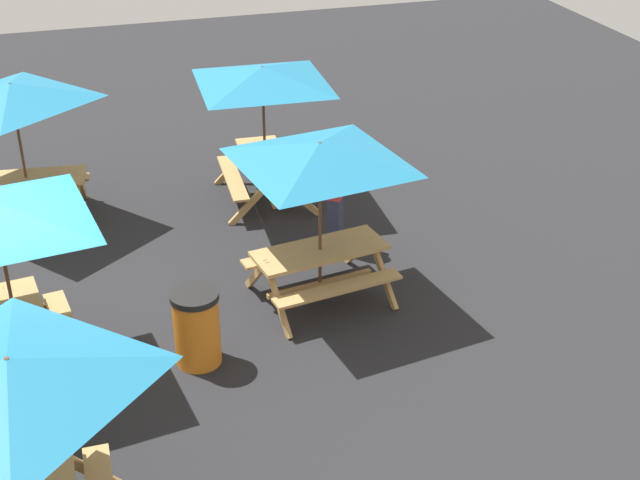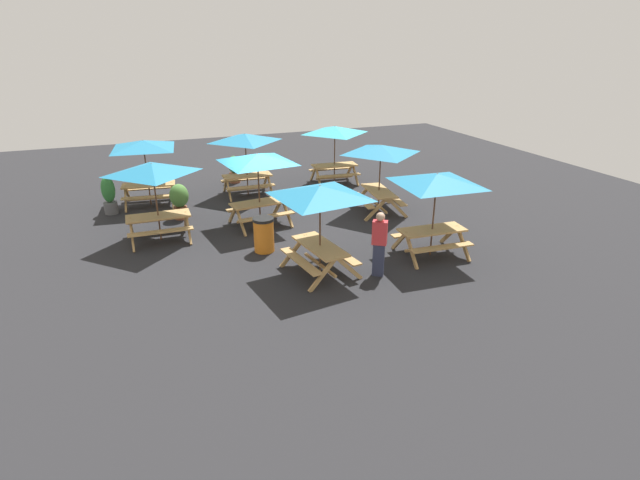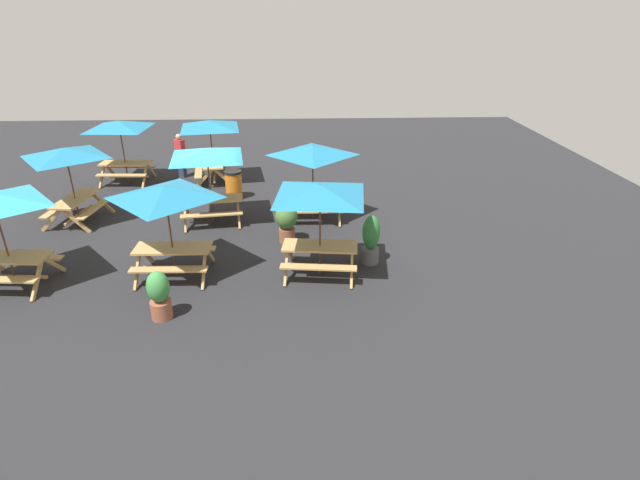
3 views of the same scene
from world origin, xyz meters
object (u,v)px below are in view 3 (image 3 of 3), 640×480
at_px(picnic_table_4, 313,156).
at_px(picnic_table_6, 166,199).
at_px(picnic_table_0, 207,158).
at_px(potted_plant_2, 287,220).
at_px(person_standing, 181,154).
at_px(potted_plant_1, 371,239).
at_px(picnic_table_5, 120,129).
at_px(picnic_table_3, 66,158).
at_px(potted_plant_0, 159,294).
at_px(picnic_table_2, 320,197).
at_px(picnic_table_1, 210,129).
at_px(trash_bin_orange, 234,185).

height_order(picnic_table_4, picnic_table_6, same).
bearing_deg(picnic_table_0, picnic_table_6, 75.56).
xyz_separation_m(picnic_table_6, potted_plant_2, (-2.68, -1.83, -1.33)).
distance_m(picnic_table_4, person_standing, 6.69).
bearing_deg(potted_plant_1, picnic_table_5, -39.76).
bearing_deg(picnic_table_3, picnic_table_5, -178.03).
bearing_deg(person_standing, picnic_table_4, 172.61).
xyz_separation_m(potted_plant_0, potted_plant_2, (-2.56, -3.67, 0.09)).
bearing_deg(picnic_table_2, picnic_table_3, -19.93).
distance_m(picnic_table_2, potted_plant_1, 1.94).
bearing_deg(picnic_table_6, picnic_table_0, -95.50).
bearing_deg(potted_plant_0, picnic_table_0, -93.03).
bearing_deg(picnic_table_3, picnic_table_2, 70.58).
xyz_separation_m(picnic_table_3, potted_plant_0, (-3.82, 5.38, -1.43)).
height_order(picnic_table_3, potted_plant_1, picnic_table_3).
relative_size(picnic_table_5, potted_plant_0, 2.58).
xyz_separation_m(picnic_table_5, person_standing, (-1.91, -0.60, -1.10)).
height_order(picnic_table_4, potted_plant_0, picnic_table_4).
distance_m(picnic_table_1, picnic_table_2, 8.17).
relative_size(picnic_table_2, potted_plant_2, 2.41).
distance_m(picnic_table_5, potted_plant_2, 8.27).
xyz_separation_m(picnic_table_2, picnic_table_6, (3.53, -0.03, 0.00)).
height_order(picnic_table_1, picnic_table_6, same).
distance_m(picnic_table_0, picnic_table_6, 3.38).
relative_size(picnic_table_0, picnic_table_3, 1.20).
height_order(potted_plant_1, potted_plant_2, potted_plant_1).
distance_m(picnic_table_3, picnic_table_5, 3.78).
bearing_deg(potted_plant_0, picnic_table_2, -152.08).
distance_m(picnic_table_4, potted_plant_0, 6.46).
bearing_deg(picnic_table_1, picnic_table_4, 35.22).
bearing_deg(picnic_table_2, potted_plant_2, -59.21).
relative_size(trash_bin_orange, person_standing, 0.59).
bearing_deg(trash_bin_orange, picnic_table_5, -24.45).
xyz_separation_m(picnic_table_1, picnic_table_5, (3.23, -0.05, 0.00)).
height_order(picnic_table_6, potted_plant_1, picnic_table_6).
height_order(picnic_table_0, potted_plant_2, picnic_table_0).
bearing_deg(potted_plant_1, picnic_table_3, -19.70).
xyz_separation_m(picnic_table_3, trash_bin_orange, (-4.51, -1.87, -1.49)).
xyz_separation_m(picnic_table_5, potted_plant_1, (-8.20, 6.83, -1.34)).
xyz_separation_m(picnic_table_0, person_standing, (1.85, -4.56, -1.10)).
height_order(picnic_table_2, potted_plant_1, picnic_table_2).
distance_m(picnic_table_0, potted_plant_0, 5.39).
relative_size(picnic_table_5, picnic_table_6, 1.21).
bearing_deg(picnic_table_0, picnic_table_4, 175.05).
bearing_deg(picnic_table_2, potted_plant_1, -151.81).
bearing_deg(potted_plant_2, picnic_table_6, 34.40).
distance_m(picnic_table_1, picnic_table_6, 7.27).
bearing_deg(picnic_table_2, picnic_table_1, -56.88).
relative_size(picnic_table_2, picnic_table_3, 1.20).
distance_m(picnic_table_5, potted_plant_1, 10.76).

